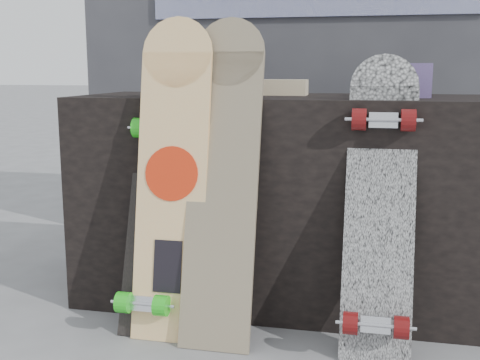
% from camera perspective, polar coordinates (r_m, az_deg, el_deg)
% --- Properties ---
extents(ground, '(60.00, 60.00, 0.00)m').
position_cam_1_polar(ground, '(2.01, 2.46, -16.12)').
color(ground, slate).
rests_on(ground, ground).
extents(vendor_table, '(1.60, 0.60, 0.80)m').
position_cam_1_polar(vendor_table, '(2.35, 4.67, -1.86)').
color(vendor_table, black).
rests_on(vendor_table, ground).
extents(booth, '(2.40, 0.22, 2.20)m').
position_cam_1_polar(booth, '(3.14, 7.06, 14.08)').
color(booth, '#36363B').
rests_on(booth, ground).
extents(merch_box_purple, '(0.18, 0.12, 0.10)m').
position_cam_1_polar(merch_box_purple, '(2.41, -2.73, 9.27)').
color(merch_box_purple, '#59356D').
rests_on(merch_box_purple, vendor_table).
extents(merch_box_small, '(0.14, 0.14, 0.12)m').
position_cam_1_polar(merch_box_small, '(2.27, 15.84, 9.08)').
color(merch_box_small, '#59356D').
rests_on(merch_box_small, vendor_table).
extents(merch_box_flat, '(0.22, 0.10, 0.06)m').
position_cam_1_polar(merch_box_flat, '(2.37, 3.69, 8.76)').
color(merch_box_flat, '#D1B78C').
rests_on(merch_box_flat, vendor_table).
extents(longboard_geisha, '(0.24, 0.23, 1.08)m').
position_cam_1_polar(longboard_geisha, '(2.03, -6.42, 1.04)').
color(longboard_geisha, beige).
rests_on(longboard_geisha, ground).
extents(longboard_celtic, '(0.24, 0.30, 1.07)m').
position_cam_1_polar(longboard_celtic, '(1.99, -1.58, 0.95)').
color(longboard_celtic, beige).
rests_on(longboard_celtic, ground).
extents(longboard_cascadia, '(0.22, 0.36, 0.95)m').
position_cam_1_polar(longboard_cascadia, '(1.96, 13.15, -1.92)').
color(longboard_cascadia, silver).
rests_on(longboard_cascadia, ground).
extents(skateboard_dark, '(0.20, 0.36, 0.89)m').
position_cam_1_polar(skateboard_dark, '(2.11, -7.89, -1.73)').
color(skateboard_dark, black).
rests_on(skateboard_dark, ground).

